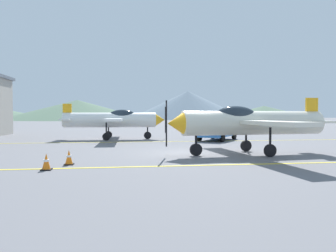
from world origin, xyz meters
TOP-DOWN VIEW (x-y plane):
  - ground_plane at (0.00, 0.00)m, footprint 400.00×400.00m
  - apron_line_near at (0.00, -3.70)m, footprint 80.00×0.16m
  - apron_line_far at (0.00, 7.43)m, footprint 80.00×0.16m
  - airplane_near at (3.10, -0.60)m, footprint 8.30×9.54m
  - airplane_mid at (-3.79, 10.22)m, footprint 8.23×9.49m
  - car_sedan at (4.20, 8.19)m, footprint 4.01×4.52m
  - traffic_cone_front at (-5.13, -2.81)m, footprint 0.36×0.36m
  - traffic_cone_side at (-5.71, -3.95)m, footprint 0.36×0.36m
  - hill_centerleft at (-22.37, 120.07)m, footprint 61.25×61.25m
  - hill_centerright at (27.26, 133.89)m, footprint 57.03×57.03m
  - hill_right at (67.43, 137.36)m, footprint 52.27×52.27m

SIDE VIEW (x-z plane):
  - ground_plane at x=0.00m, z-range 0.00..0.00m
  - apron_line_near at x=0.00m, z-range 0.00..0.01m
  - apron_line_far at x=0.00m, z-range 0.00..0.01m
  - traffic_cone_front at x=-5.13m, z-range -0.01..0.58m
  - traffic_cone_side at x=-5.71m, z-range -0.01..0.58m
  - car_sedan at x=4.20m, z-range 0.03..1.65m
  - airplane_near at x=3.10m, z-range 0.18..3.03m
  - airplane_mid at x=-3.79m, z-range 0.18..3.03m
  - hill_right at x=67.43m, z-range 0.00..6.67m
  - hill_centerleft at x=-22.37m, z-range 0.00..8.25m
  - hill_centerright at x=27.26m, z-range 0.00..13.47m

